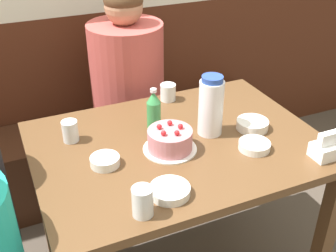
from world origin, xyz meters
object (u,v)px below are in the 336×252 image
Objects in this scene: bench_seat at (120,151)px; glass_tumbler_short at (70,131)px; napkin_holder at (327,148)px; glass_shot_small at (168,92)px; soju_bottle at (154,110)px; bowl_soup_white at (105,161)px; bowl_sauce_shallow at (252,125)px; glass_water_tall at (143,202)px; bowl_rice_small at (170,191)px; person_teal_shirt at (129,104)px; water_pitcher at (211,106)px; birthday_cake at (170,140)px; bowl_side_dish at (254,146)px.

glass_tumbler_short is (-0.38, -0.65, 0.60)m from bench_seat.
glass_shot_small is at bearing 117.65° from napkin_holder.
soju_bottle is at bearing -126.45° from glass_shot_small.
bowl_soup_white is 0.63m from bowl_sauce_shallow.
napkin_holder is 0.73m from glass_water_tall.
bowl_rice_small is 0.11× the size of person_teal_shirt.
water_pitcher is at bearing 133.59° from napkin_holder.
birthday_cake is at bearing 52.94° from glass_water_tall.
soju_bottle is 1.81× the size of glass_water_tall.
glass_water_tall is at bearing -103.22° from bench_seat.
bowl_sauce_shallow is 0.67m from glass_water_tall.
person_teal_shirt is (-0.30, 0.70, -0.18)m from bowl_sauce_shallow.
napkin_holder is 0.81m from bowl_soup_white.
soju_bottle is at bearing 147.51° from water_pitcher.
glass_shot_small is at bearing 42.56° from bowl_soup_white.
glass_water_tall is at bearing -115.94° from soju_bottle.
water_pitcher is 0.23m from soju_bottle.
water_pitcher is 1.84× the size of bowl_rice_small.
soju_bottle is 1.63× the size of napkin_holder.
person_teal_shirt is at bearing 73.60° from glass_water_tall.
napkin_holder is 0.84× the size of bowl_sauce_shallow.
bowl_side_dish is 0.15m from bowl_sauce_shallow.
bowl_soup_white is 0.88× the size of bowl_side_dish.
soju_bottle is (-0.05, -0.69, 0.64)m from bench_seat.
glass_tumbler_short is at bearing -160.96° from glass_shot_small.
bowl_side_dish is 1.22× the size of glass_water_tall.
glass_shot_small is at bearing 104.66° from bowl_side_dish.
bowl_soup_white is 1.24× the size of glass_tumbler_short.
person_teal_shirt is (-0.13, 0.66, -0.28)m from water_pitcher.
bench_seat is 18.94× the size of glass_water_tall.
bowl_side_dish is 0.55m from glass_water_tall.
glass_shot_small reaches higher than bowl_sauce_shallow.
bench_seat is 7.55× the size of water_pitcher.
soju_bottle is 2.30× the size of glass_shot_small.
water_pitcher is 2.51× the size of glass_water_tall.
glass_water_tall is 0.52m from glass_tumbler_short.
bowl_sauce_shallow is 0.78m from person_teal_shirt.
glass_tumbler_short is (-0.33, 0.22, 0.00)m from birthday_cake.
birthday_cake is (-0.05, -0.87, 0.60)m from bench_seat.
birthday_cake is 0.27m from bowl_rice_small.
bowl_rice_small and bowl_side_dish have the same top height.
soju_bottle is (0.01, 0.17, 0.04)m from birthday_cake.
glass_water_tall is at bearing -140.72° from water_pitcher.
glass_water_tall reaches higher than bowl_sauce_shallow.
person_teal_shirt is (0.02, -0.16, 0.40)m from bench_seat.
napkin_holder is at bearing -28.50° from birthday_cake.
bowl_soup_white is 1.37× the size of glass_shot_small.
water_pitcher reaches higher than bowl_soup_white.
napkin_holder is 0.82× the size of bowl_rice_small.
bowl_rice_small is at bearing -59.10° from bowl_soup_white.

